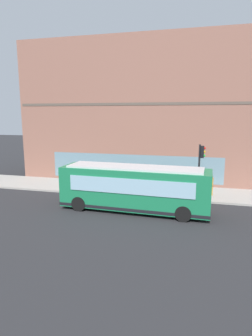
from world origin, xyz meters
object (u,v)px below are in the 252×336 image
Objects in this scene: city_bus_nearside at (134,188)px; traffic_light_near_corner at (201,161)px; newspaper_vending_box at (170,189)px; fire_hydrant at (120,185)px; pedestrian_near_building_entrance at (211,184)px; pedestrian_by_light_pole at (106,179)px.

city_bus_nearside is 5.78m from traffic_light_near_corner.
traffic_light_near_corner is at bearing -105.79° from newspaper_vending_box.
newspaper_vending_box reaches higher than fire_hydrant.
city_bus_nearside is 4.76m from newspaper_vending_box.
city_bus_nearside reaches higher than newspaper_vending_box.
city_bus_nearside reaches higher than fire_hydrant.
fire_hydrant is (1.21, 6.66, -2.52)m from traffic_light_near_corner.
traffic_light_near_corner is at bearing 139.42° from pedestrian_near_building_entrance.
city_bus_nearside reaches higher than pedestrian_by_light_pole.
city_bus_nearside is 13.70× the size of fire_hydrant.
traffic_light_near_corner is at bearing -95.70° from pedestrian_by_light_pole.
traffic_light_near_corner is 3.38m from newspaper_vending_box.
traffic_light_near_corner is 5.59× the size of fire_hydrant.
traffic_light_near_corner reaches higher than pedestrian_near_building_entrance.
pedestrian_by_light_pole reaches higher than newspaper_vending_box.
traffic_light_near_corner reaches higher than city_bus_nearside.
pedestrian_near_building_entrance is 1.03× the size of pedestrian_by_light_pole.
pedestrian_near_building_entrance is 3.21m from newspaper_vending_box.
fire_hydrant is at bearing 26.20° from city_bus_nearside.
pedestrian_near_building_entrance is 8.63m from pedestrian_by_light_pole.
pedestrian_by_light_pole is (4.31, 3.41, -0.48)m from city_bus_nearside.
pedestrian_by_light_pole reaches higher than fire_hydrant.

